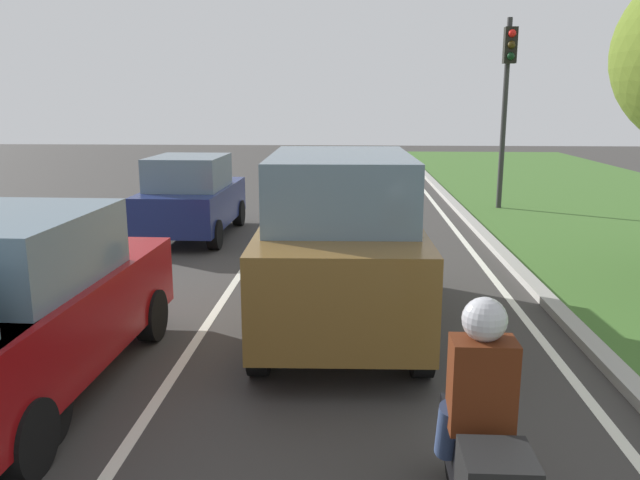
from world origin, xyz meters
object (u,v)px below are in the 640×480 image
Objects in this scene: car_suv_ahead at (340,240)px; motorcycle at (477,474)px; traffic_light_near_right at (507,83)px; rider_person at (481,382)px; car_hatchback_far at (192,197)px; car_sedan_left_lane at (19,306)px.

car_suv_ahead is 2.39× the size of motorcycle.
traffic_light_near_right is at bearing 64.35° from car_suv_ahead.
motorcycle is 1.63× the size of rider_person.
car_hatchback_far is at bearing -153.22° from traffic_light_near_right.
car_suv_ahead is at bearing -114.10° from traffic_light_near_right.
car_sedan_left_lane is 4.64m from rider_person.
motorcycle is 14.17m from traffic_light_near_right.
car_sedan_left_lane is 13.74m from traffic_light_near_right.
rider_person is at bearing -78.37° from car_suv_ahead.
car_suv_ahead reaches higher than rider_person.
traffic_light_near_right is (7.50, 3.79, 2.51)m from car_hatchback_far.
traffic_light_near_right is at bearing 58.32° from car_sedan_left_lane.
car_suv_ahead is 10.42m from traffic_light_near_right.
car_suv_ahead is 3.91× the size of rider_person.
car_hatchback_far is at bearing 113.79° from rider_person.
traffic_light_near_right reaches higher than car_suv_ahead.
car_suv_ahead is 0.90× the size of traffic_light_near_right.
car_sedan_left_lane is 3.72× the size of rider_person.
car_suv_ahead reaches higher than car_hatchback_far.
car_suv_ahead reaches higher than motorcycle.
car_hatchback_far reaches higher than rider_person.
traffic_light_near_right is (4.16, 9.29, 2.23)m from car_suv_ahead.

